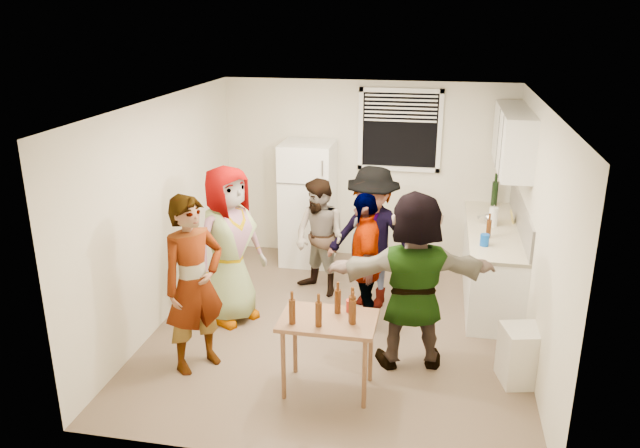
% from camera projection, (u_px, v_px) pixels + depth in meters
% --- Properties ---
extents(room, '(4.00, 4.50, 2.50)m').
position_uv_depth(room, '(339.00, 327.00, 7.02)').
color(room, silver).
rests_on(room, ground).
extents(window, '(1.12, 0.10, 1.06)m').
position_uv_depth(window, '(400.00, 130.00, 8.39)').
color(window, white).
rests_on(window, room).
extents(refrigerator, '(0.70, 0.70, 1.70)m').
position_uv_depth(refrigerator, '(308.00, 203.00, 8.62)').
color(refrigerator, white).
rests_on(refrigerator, ground).
extents(counter_lower, '(0.60, 2.20, 0.86)m').
position_uv_depth(counter_lower, '(491.00, 264.00, 7.64)').
color(counter_lower, white).
rests_on(counter_lower, ground).
extents(countertop, '(0.64, 2.22, 0.04)m').
position_uv_depth(countertop, '(494.00, 230.00, 7.49)').
color(countertop, beige).
rests_on(countertop, counter_lower).
extents(backsplash, '(0.03, 2.20, 0.36)m').
position_uv_depth(backsplash, '(521.00, 215.00, 7.38)').
color(backsplash, '#B5AEA6').
rests_on(backsplash, countertop).
extents(upper_cabinets, '(0.34, 1.60, 0.70)m').
position_uv_depth(upper_cabinets, '(513.00, 139.00, 7.31)').
color(upper_cabinets, white).
rests_on(upper_cabinets, room).
extents(kettle, '(0.24, 0.21, 0.18)m').
position_uv_depth(kettle, '(489.00, 223.00, 7.66)').
color(kettle, silver).
rests_on(kettle, countertop).
extents(paper_towel, '(0.11, 0.11, 0.23)m').
position_uv_depth(paper_towel, '(492.00, 226.00, 7.57)').
color(paper_towel, white).
rests_on(paper_towel, countertop).
extents(wine_bottle, '(0.08, 0.08, 0.33)m').
position_uv_depth(wine_bottle, '(494.00, 206.00, 8.35)').
color(wine_bottle, black).
rests_on(wine_bottle, countertop).
extents(beer_bottle_counter, '(0.06, 0.06, 0.21)m').
position_uv_depth(beer_bottle_counter, '(488.00, 238.00, 7.18)').
color(beer_bottle_counter, '#47230C').
rests_on(beer_bottle_counter, countertop).
extents(blue_cup, '(0.10, 0.10, 0.13)m').
position_uv_depth(blue_cup, '(484.00, 246.00, 6.93)').
color(blue_cup, '#0B4ABA').
rests_on(blue_cup, countertop).
extents(picture_frame, '(0.02, 0.16, 0.13)m').
position_uv_depth(picture_frame, '(512.00, 217.00, 7.68)').
color(picture_frame, '#D4B850').
rests_on(picture_frame, countertop).
extents(trash_bin, '(0.46, 0.46, 0.56)m').
position_uv_depth(trash_bin, '(522.00, 358.00, 5.92)').
color(trash_bin, white).
rests_on(trash_bin, ground).
extents(serving_table, '(0.88, 0.59, 0.74)m').
position_uv_depth(serving_table, '(328.00, 389.00, 5.88)').
color(serving_table, brown).
rests_on(serving_table, ground).
extents(beer_bottle_table, '(0.06, 0.06, 0.25)m').
position_uv_depth(beer_bottle_table, '(352.00, 322.00, 5.58)').
color(beer_bottle_table, '#47230C').
rests_on(beer_bottle_table, serving_table).
extents(red_cup, '(0.09, 0.09, 0.11)m').
position_uv_depth(red_cup, '(350.00, 311.00, 5.77)').
color(red_cup, red).
rests_on(red_cup, serving_table).
extents(guest_grey, '(2.00, 1.72, 0.58)m').
position_uv_depth(guest_grey, '(233.00, 318.00, 7.23)').
color(guest_grey, gray).
rests_on(guest_grey, ground).
extents(guest_stripe, '(1.80, 1.60, 0.43)m').
position_uv_depth(guest_stripe, '(200.00, 365.00, 6.28)').
color(guest_stripe, '#141933').
rests_on(guest_stripe, ground).
extents(guest_back_left, '(1.38, 1.62, 0.56)m').
position_uv_depth(guest_back_left, '(320.00, 292.00, 7.89)').
color(guest_back_left, '#513528').
rests_on(guest_back_left, ground).
extents(guest_back_right, '(1.51, 1.94, 0.64)m').
position_uv_depth(guest_back_right, '(370.00, 304.00, 7.57)').
color(guest_back_right, '#3A3B3F').
rests_on(guest_back_right, ground).
extents(guest_black, '(1.73, 1.23, 0.38)m').
position_uv_depth(guest_black, '(363.00, 327.00, 7.02)').
color(guest_black, black).
rests_on(guest_black, ground).
extents(guest_orange, '(2.01, 2.11, 0.53)m').
position_uv_depth(guest_orange, '(409.00, 362.00, 6.33)').
color(guest_orange, '#E06E47').
rests_on(guest_orange, ground).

